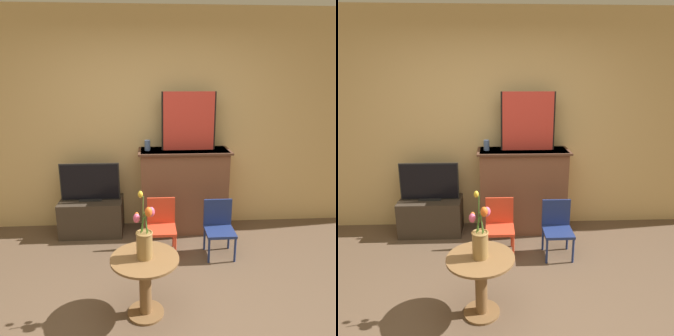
{
  "view_description": "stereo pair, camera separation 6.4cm",
  "coord_description": "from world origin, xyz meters",
  "views": [
    {
      "loc": [
        -0.08,
        -1.96,
        1.91
      ],
      "look_at": [
        0.12,
        1.23,
        1.01
      ],
      "focal_mm": 35.0,
      "sensor_mm": 36.0,
      "label": 1
    },
    {
      "loc": [
        -0.01,
        -1.96,
        1.91
      ],
      "look_at": [
        0.12,
        1.23,
        1.01
      ],
      "focal_mm": 35.0,
      "sensor_mm": 36.0,
      "label": 2
    }
  ],
  "objects": [
    {
      "name": "vase_tulips",
      "position": [
        -0.12,
        0.35,
        0.69
      ],
      "size": [
        0.17,
        0.14,
        0.54
      ],
      "color": "olive",
      "rests_on": "side_table"
    },
    {
      "name": "painting",
      "position": [
        0.41,
        1.9,
        1.39
      ],
      "size": [
        0.65,
        0.03,
        0.69
      ],
      "color": "black",
      "rests_on": "fireplace_mantel"
    },
    {
      "name": "mantel_candle",
      "position": [
        -0.08,
        1.9,
        1.11
      ],
      "size": [
        0.07,
        0.07,
        0.12
      ],
      "color": "#4C6699",
      "rests_on": "fireplace_mantel"
    },
    {
      "name": "chair_blue",
      "position": [
        0.69,
        1.28,
        0.34
      ],
      "size": [
        0.31,
        0.31,
        0.61
      ],
      "color": "navy",
      "rests_on": "ground"
    },
    {
      "name": "chair_red",
      "position": [
        0.06,
        1.37,
        0.34
      ],
      "size": [
        0.31,
        0.31,
        0.61
      ],
      "color": "red",
      "rests_on": "ground"
    },
    {
      "name": "tv_monitor",
      "position": [
        -0.79,
        1.87,
        0.66
      ],
      "size": [
        0.71,
        0.12,
        0.46
      ],
      "color": "black",
      "rests_on": "tv_stand"
    },
    {
      "name": "wall_back",
      "position": [
        0.0,
        2.13,
        1.35
      ],
      "size": [
        8.0,
        0.06,
        2.7
      ],
      "color": "tan",
      "rests_on": "ground"
    },
    {
      "name": "fireplace_mantel",
      "position": [
        0.36,
        1.9,
        0.54
      ],
      "size": [
        1.11,
        0.44,
        1.05
      ],
      "color": "brown",
      "rests_on": "ground"
    },
    {
      "name": "side_table",
      "position": [
        -0.12,
        0.35,
        0.34
      ],
      "size": [
        0.55,
        0.55,
        0.52
      ],
      "color": "brown",
      "rests_on": "ground"
    },
    {
      "name": "tv_stand",
      "position": [
        -0.79,
        1.86,
        0.22
      ],
      "size": [
        0.76,
        0.43,
        0.44
      ],
      "color": "#382D23",
      "rests_on": "ground"
    }
  ]
}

